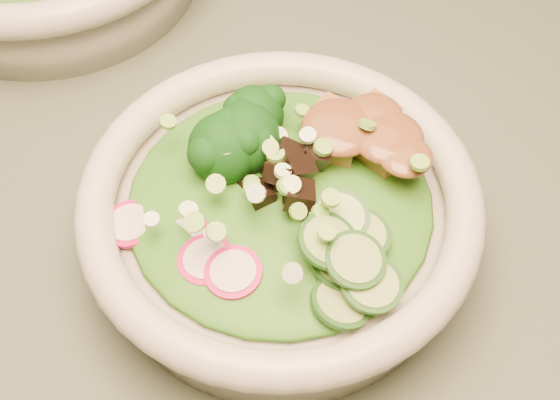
% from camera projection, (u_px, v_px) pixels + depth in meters
% --- Properties ---
extents(dining_table, '(1.20, 0.80, 0.75)m').
position_uv_depth(dining_table, '(197.00, 215.00, 0.71)').
color(dining_table, black).
rests_on(dining_table, ground).
extents(salad_bowl, '(0.27, 0.27, 0.07)m').
position_uv_depth(salad_bowl, '(280.00, 217.00, 0.52)').
color(salad_bowl, beige).
rests_on(salad_bowl, dining_table).
extents(lettuce_bed, '(0.20, 0.20, 0.02)m').
position_uv_depth(lettuce_bed, '(280.00, 199.00, 0.51)').
color(lettuce_bed, '#2E6B16').
rests_on(lettuce_bed, salad_bowl).
extents(broccoli_florets, '(0.10, 0.10, 0.04)m').
position_uv_depth(broccoli_florets, '(225.00, 126.00, 0.52)').
color(broccoli_florets, black).
rests_on(broccoli_florets, salad_bowl).
extents(radish_slices, '(0.12, 0.08, 0.02)m').
position_uv_depth(radish_slices, '(196.00, 248.00, 0.48)').
color(radish_slices, '#B90E53').
rests_on(radish_slices, salad_bowl).
extents(cucumber_slices, '(0.09, 0.09, 0.04)m').
position_uv_depth(cucumber_slices, '(340.00, 259.00, 0.47)').
color(cucumber_slices, '#94B464').
rests_on(cucumber_slices, salad_bowl).
extents(mushroom_heap, '(0.09, 0.09, 0.04)m').
position_uv_depth(mushroom_heap, '(295.00, 178.00, 0.50)').
color(mushroom_heap, black).
rests_on(mushroom_heap, salad_bowl).
extents(tofu_cubes, '(0.11, 0.09, 0.04)m').
position_uv_depth(tofu_cubes, '(358.00, 147.00, 0.52)').
color(tofu_cubes, olive).
rests_on(tofu_cubes, salad_bowl).
extents(peanut_sauce, '(0.07, 0.06, 0.02)m').
position_uv_depth(peanut_sauce, '(359.00, 134.00, 0.51)').
color(peanut_sauce, brown).
rests_on(peanut_sauce, tofu_cubes).
extents(scallion_garnish, '(0.19, 0.19, 0.02)m').
position_uv_depth(scallion_garnish, '(280.00, 177.00, 0.49)').
color(scallion_garnish, '#7ABA41').
rests_on(scallion_garnish, salad_bowl).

